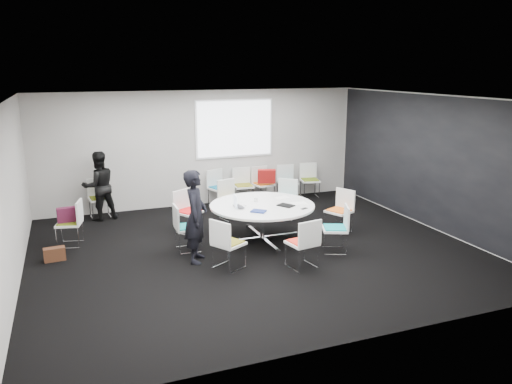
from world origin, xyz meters
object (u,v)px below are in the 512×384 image
object	(u,v)px
chair_back_b	(243,193)
laptop	(241,206)
chair_ring_a	(339,219)
chair_spare_left	(71,232)
conference_table	(262,215)
chair_ring_d	(188,220)
person_back	(99,186)
chair_ring_c	(231,207)
chair_back_a	(219,195)
person_main	(196,216)
chair_ring_b	(285,207)
chair_ring_e	(187,236)
chair_back_c	(263,191)
cup	(256,200)
chair_person_back	(100,206)
maroon_bag	(68,215)
chair_ring_h	(335,238)
chair_back_e	(310,187)
brown_bag	(55,254)
chair_ring_g	(302,252)
chair_ring_f	(228,253)
chair_back_d	(287,189)

from	to	relation	value
chair_back_b	laptop	bearing A→B (deg)	73.65
chair_ring_a	chair_spare_left	xyz separation A→B (m)	(-5.21, 1.10, 0.00)
conference_table	laptop	xyz separation A→B (m)	(-0.45, -0.03, 0.22)
chair_ring_d	person_back	bearing A→B (deg)	-75.31
chair_ring_c	chair_back_a	world-z (taller)	same
chair_back_b	person_main	world-z (taller)	person_main
chair_back_b	laptop	xyz separation A→B (m)	(-1.02, -2.77, 0.47)
chair_ring_b	chair_ring_e	xyz separation A→B (m)	(-2.53, -1.21, 0.00)
chair_back_c	person_main	xyz separation A→B (m)	(-2.58, -3.34, 0.54)
chair_back_c	cup	distance (m)	2.80
chair_ring_d	chair_person_back	distance (m)	2.40
person_back	maroon_bag	distance (m)	1.71
chair_back_a	chair_ring_a	bearing A→B (deg)	102.70
chair_ring_e	chair_spare_left	size ratio (longest dim) A/B	1.00
chair_ring_h	chair_back_e	xyz separation A→B (m)	(1.39, 3.80, 0.00)
chair_person_back	brown_bag	size ratio (longest dim) A/B	2.44
person_back	maroon_bag	world-z (taller)	person_back
chair_ring_g	chair_back_e	size ratio (longest dim) A/B	1.00
chair_spare_left	brown_bag	xyz separation A→B (m)	(-0.29, -0.72, -0.16)
conference_table	chair_ring_g	size ratio (longest dim) A/B	2.32
person_main	chair_spare_left	bearing A→B (deg)	75.48
chair_ring_g	brown_bag	world-z (taller)	chair_ring_g
maroon_bag	brown_bag	distance (m)	0.92
chair_ring_f	maroon_bag	world-z (taller)	chair_ring_f
chair_back_b	chair_ring_b	bearing A→B (deg)	109.65
chair_ring_h	chair_person_back	bearing A→B (deg)	67.67
chair_ring_e	chair_ring_h	size ratio (longest dim) A/B	1.00
conference_table	laptop	distance (m)	0.50
chair_back_b	chair_ring_f	bearing A→B (deg)	70.98
conference_table	chair_back_d	world-z (taller)	chair_back_d
conference_table	brown_bag	bearing A→B (deg)	175.68
chair_back_a	person_back	size ratio (longest dim) A/B	0.57
chair_ring_h	brown_bag	size ratio (longest dim) A/B	2.44
chair_ring_g	brown_bag	size ratio (longest dim) A/B	2.44
maroon_bag	chair_back_e	bearing A→B (deg)	16.00
chair_spare_left	chair_person_back	bearing A→B (deg)	-7.55
chair_ring_f	chair_ring_g	world-z (taller)	same
chair_ring_c	chair_ring_d	world-z (taller)	same
chair_ring_e	chair_spare_left	distance (m)	2.28
chair_ring_a	chair_back_e	size ratio (longest dim) A/B	1.00
conference_table	chair_ring_b	world-z (taller)	chair_ring_b
chair_back_c	person_main	world-z (taller)	person_main
chair_back_b	chair_person_back	xyz separation A→B (m)	(-3.45, -0.00, 0.00)
chair_ring_c	chair_back_e	distance (m)	2.80
chair_ring_e	chair_back_b	distance (m)	3.48
chair_back_d	person_back	xyz separation A→B (m)	(-4.64, -0.13, 0.50)
chair_back_a	chair_ring_c	bearing A→B (deg)	67.52
conference_table	maroon_bag	xyz separation A→B (m)	(-3.55, 1.01, 0.10)
conference_table	person_back	world-z (taller)	person_back
chair_spare_left	chair_ring_e	bearing A→B (deg)	-104.22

